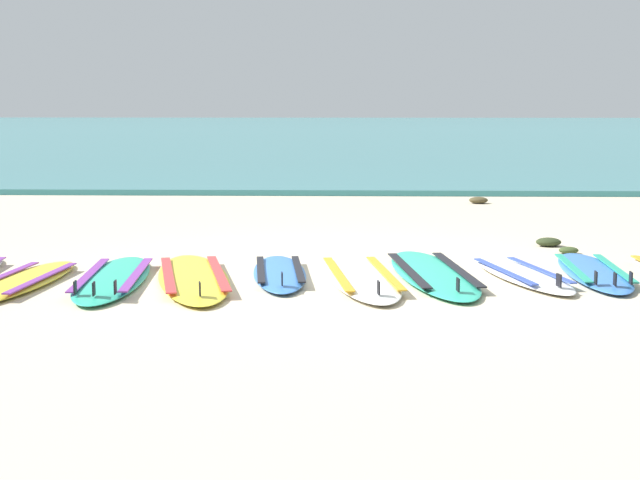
# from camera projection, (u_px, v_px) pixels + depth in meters

# --- Properties ---
(ground_plane) EXTENTS (80.00, 80.00, 0.00)m
(ground_plane) POSITION_uv_depth(u_px,v_px,m) (341.00, 272.00, 9.21)
(ground_plane) COLOR beige
(sea) EXTENTS (80.00, 60.00, 0.10)m
(sea) POSITION_uv_depth(u_px,v_px,m) (347.00, 132.00, 46.00)
(sea) COLOR teal
(sea) RESTS_ON ground
(surfboard_1) EXTENTS (0.72, 2.15, 0.18)m
(surfboard_1) POSITION_uv_depth(u_px,v_px,m) (22.00, 281.00, 8.58)
(surfboard_1) COLOR yellow
(surfboard_1) RESTS_ON ground
(surfboard_2) EXTENTS (0.77, 2.41, 0.18)m
(surfboard_2) POSITION_uv_depth(u_px,v_px,m) (113.00, 278.00, 8.71)
(surfboard_2) COLOR #2DB793
(surfboard_2) RESTS_ON ground
(surfboard_3) EXTENTS (1.16, 2.61, 0.18)m
(surfboard_3) POSITION_uv_depth(u_px,v_px,m) (193.00, 277.00, 8.76)
(surfboard_3) COLOR yellow
(surfboard_3) RESTS_ON ground
(surfboard_4) EXTENTS (0.68, 2.00, 0.18)m
(surfboard_4) POSITION_uv_depth(u_px,v_px,m) (280.00, 273.00, 8.98)
(surfboard_4) COLOR #3875CC
(surfboard_4) RESTS_ON ground
(surfboard_5) EXTENTS (0.93, 2.48, 0.18)m
(surfboard_5) POSITION_uv_depth(u_px,v_px,m) (361.00, 277.00, 8.77)
(surfboard_5) COLOR silver
(surfboard_5) RESTS_ON ground
(surfboard_6) EXTENTS (0.96, 2.65, 0.18)m
(surfboard_6) POSITION_uv_depth(u_px,v_px,m) (433.00, 273.00, 8.97)
(surfboard_6) COLOR #2DB793
(surfboard_6) RESTS_ON ground
(surfboard_7) EXTENTS (0.94, 2.02, 0.18)m
(surfboard_7) POSITION_uv_depth(u_px,v_px,m) (522.00, 274.00, 8.91)
(surfboard_7) COLOR white
(surfboard_7) RESTS_ON ground
(surfboard_8) EXTENTS (0.62, 2.18, 0.18)m
(surfboard_8) POSITION_uv_depth(u_px,v_px,m) (593.00, 272.00, 9.05)
(surfboard_8) COLOR #3875CC
(surfboard_8) RESTS_ON ground
(seaweed_clump_near_shoreline) EXTENTS (0.21, 0.17, 0.07)m
(seaweed_clump_near_shoreline) POSITION_uv_depth(u_px,v_px,m) (569.00, 250.00, 10.32)
(seaweed_clump_near_shoreline) COLOR #384723
(seaweed_clump_near_shoreline) RESTS_ON ground
(seaweed_clump_mid_sand) EXTENTS (0.30, 0.24, 0.10)m
(seaweed_clump_mid_sand) POSITION_uv_depth(u_px,v_px,m) (478.00, 200.00, 15.21)
(seaweed_clump_mid_sand) COLOR #4C4228
(seaweed_clump_mid_sand) RESTS_ON ground
(seaweed_clump_by_the_boards) EXTENTS (0.28, 0.23, 0.10)m
(seaweed_clump_by_the_boards) POSITION_uv_depth(u_px,v_px,m) (549.00, 242.00, 10.82)
(seaweed_clump_by_the_boards) COLOR #2D381E
(seaweed_clump_by_the_boards) RESTS_ON ground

